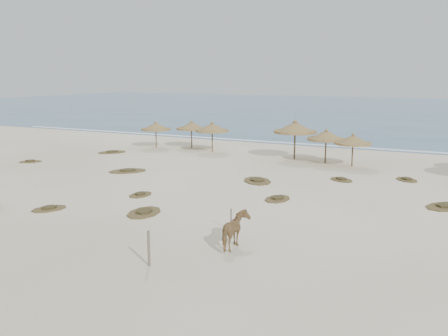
{
  "coord_description": "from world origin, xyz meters",
  "views": [
    {
      "loc": [
        13.99,
        -18.66,
        6.51
      ],
      "look_at": [
        2.1,
        5.0,
        1.48
      ],
      "focal_mm": 40.0,
      "sensor_mm": 36.0,
      "label": 1
    }
  ],
  "objects": [
    {
      "name": "palapa_3",
      "position": [
        1.76,
        17.83,
        2.4
      ],
      "size": [
        4.3,
        4.3,
        3.09
      ],
      "rotation": [
        0.0,
        0.0,
        -0.38
      ],
      "color": "brown",
      "rests_on": "ground"
    },
    {
      "name": "scrub_10",
      "position": [
        10.56,
        13.4,
        0.05
      ],
      "size": [
        1.88,
        2.0,
        0.16
      ],
      "rotation": [
        0.0,
        0.0,
        2.22
      ],
      "color": "brown",
      "rests_on": "ground"
    },
    {
      "name": "palapa_2",
      "position": [
        -5.56,
        18.04,
        2.04
      ],
      "size": [
        2.89,
        2.89,
        2.62
      ],
      "rotation": [
        0.0,
        0.0,
        -0.03
      ],
      "color": "brown",
      "rests_on": "ground"
    },
    {
      "name": "scrub_8",
      "position": [
        -15.4,
        7.58,
        0.05
      ],
      "size": [
        1.92,
        1.9,
        0.16
      ],
      "rotation": [
        0.0,
        0.0,
        0.76
      ],
      "color": "brown",
      "rests_on": "ground"
    },
    {
      "name": "scrub_7",
      "position": [
        6.94,
        11.57,
        0.05
      ],
      "size": [
        2.01,
        1.94,
        0.16
      ],
      "rotation": [
        0.0,
        0.0,
        2.44
      ],
      "color": "brown",
      "rests_on": "ground"
    },
    {
      "name": "palapa_1",
      "position": [
        -8.41,
        19.48,
        1.92
      ],
      "size": [
        3.49,
        3.49,
        2.47
      ],
      "rotation": [
        0.0,
        0.0,
        0.42
      ],
      "color": "brown",
      "rests_on": "ground"
    },
    {
      "name": "scrub_11",
      "position": [
        -4.15,
        -1.53,
        0.05
      ],
      "size": [
        1.7,
        2.02,
        0.16
      ],
      "rotation": [
        0.0,
        0.0,
        1.17
      ],
      "color": "brown",
      "rests_on": "ground"
    },
    {
      "name": "ground",
      "position": [
        0.0,
        0.0,
        0.0
      ],
      "size": [
        160.0,
        160.0,
        0.0
      ],
      "primitive_type": "plane",
      "color": "#F6ECCA",
      "rests_on": "ground"
    },
    {
      "name": "scrub_4",
      "position": [
        5.09,
        5.3,
        0.05
      ],
      "size": [
        1.29,
        1.91,
        0.16
      ],
      "rotation": [
        0.0,
        0.0,
        1.52
      ],
      "color": "brown",
      "rests_on": "ground"
    },
    {
      "name": "fence_post_near",
      "position": [
        4.41,
        -5.32,
        0.63
      ],
      "size": [
        0.1,
        0.1,
        1.25
      ],
      "primitive_type": "cylinder",
      "rotation": [
        0.0,
        0.0,
        -0.06
      ],
      "color": "#605848",
      "rests_on": "ground"
    },
    {
      "name": "scrub_2",
      "position": [
        -1.87,
        2.79,
        0.05
      ],
      "size": [
        1.01,
        1.56,
        0.16
      ],
      "rotation": [
        0.0,
        0.0,
        1.57
      ],
      "color": "brown",
      "rests_on": "ground"
    },
    {
      "name": "ocean",
      "position": [
        0.0,
        75.0,
        0.0
      ],
      "size": [
        200.0,
        100.0,
        0.01
      ],
      "primitive_type": "cube",
      "color": "#2A577F",
      "rests_on": "ground"
    },
    {
      "name": "scrub_1",
      "position": [
        -6.64,
        7.9,
        0.05
      ],
      "size": [
        2.94,
        3.0,
        0.16
      ],
      "rotation": [
        0.0,
        0.0,
        0.83
      ],
      "color": "brown",
      "rests_on": "ground"
    },
    {
      "name": "scrub_6",
      "position": [
        -12.86,
        13.92,
        0.05
      ],
      "size": [
        2.65,
        2.85,
        0.16
      ],
      "rotation": [
        0.0,
        0.0,
        0.96
      ],
      "color": "brown",
      "rests_on": "ground"
    },
    {
      "name": "palapa_0",
      "position": [
        -11.17,
        17.95,
        1.87
      ],
      "size": [
        3.38,
        3.38,
        2.41
      ],
      "rotation": [
        0.0,
        0.0,
        0.4
      ],
      "color": "brown",
      "rests_on": "ground"
    },
    {
      "name": "fence_post_far",
      "position": [
        5.21,
        -0.51,
        0.47
      ],
      "size": [
        0.09,
        0.09,
        0.95
      ],
      "primitive_type": "cylinder",
      "rotation": [
        0.0,
        0.0,
        0.31
      ],
      "color": "#605848",
      "rests_on": "ground"
    },
    {
      "name": "scrub_9",
      "position": [
        0.38,
        -0.01,
        0.05
      ],
      "size": [
        1.84,
        2.46,
        0.16
      ],
      "rotation": [
        0.0,
        0.0,
        1.76
      ],
      "color": "brown",
      "rests_on": "ground"
    },
    {
      "name": "scrub_5",
      "position": [
        13.09,
        7.57,
        0.05
      ],
      "size": [
        2.55,
        2.83,
        0.16
      ],
      "rotation": [
        0.0,
        0.0,
        1.02
      ],
      "color": "brown",
      "rests_on": "ground"
    },
    {
      "name": "horse",
      "position": [
        6.3,
        -2.43,
        0.69
      ],
      "size": [
        0.92,
        1.71,
        1.39
      ],
      "primitive_type": "imported",
      "rotation": [
        0.0,
        0.0,
        3.25
      ],
      "color": "olive",
      "rests_on": "ground"
    },
    {
      "name": "palapa_4",
      "position": [
        4.4,
        17.07,
        2.01
      ],
      "size": [
        3.36,
        3.36,
        2.59
      ],
      "rotation": [
        0.0,
        0.0,
        -0.24
      ],
      "color": "brown",
      "rests_on": "ground"
    },
    {
      "name": "scrub_3",
      "position": [
        2.41,
        8.93,
        0.05
      ],
      "size": [
        2.79,
        2.98,
        0.16
      ],
      "rotation": [
        0.0,
        0.0,
        2.2
      ],
      "color": "brown",
      "rests_on": "ground"
    },
    {
      "name": "foam_line",
      "position": [
        0.0,
        26.0,
        0.0
      ],
      "size": [
        70.0,
        0.6,
        0.01
      ],
      "primitive_type": "cube",
      "color": "white",
      "rests_on": "ground"
    },
    {
      "name": "palapa_5",
      "position": [
        6.48,
        16.54,
        1.88
      ],
      "size": [
        3.38,
        3.38,
        2.43
      ],
      "rotation": [
        0.0,
        0.0,
        -0.39
      ],
      "color": "brown",
      "rests_on": "ground"
    }
  ]
}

